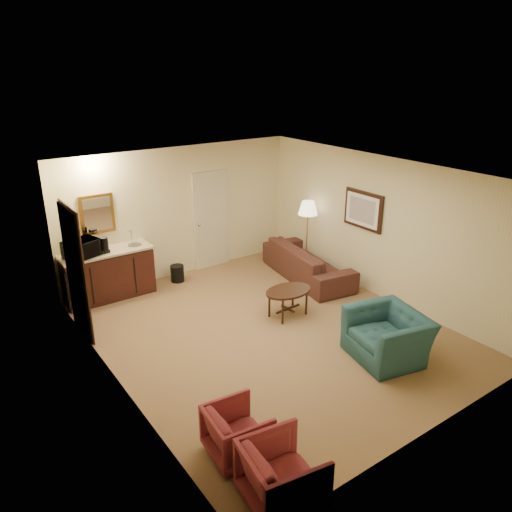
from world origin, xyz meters
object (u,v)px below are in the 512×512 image
at_px(rose_chair_near, 238,430).
at_px(floor_lamp, 307,236).
at_px(microwave, 81,247).
at_px(coffee_table, 288,303).
at_px(sofa, 308,257).
at_px(teal_armchair, 388,328).
at_px(wetbar_cabinet, 109,274).
at_px(waste_bin, 177,273).
at_px(rose_chair_far, 282,473).
at_px(coffee_maker, 104,245).

bearing_deg(rose_chair_near, floor_lamp, -42.50).
bearing_deg(microwave, coffee_table, -59.92).
distance_m(sofa, teal_armchair, 3.07).
relative_size(sofa, microwave, 4.00).
height_order(wetbar_cabinet, sofa, wetbar_cabinet).
bearing_deg(rose_chair_near, wetbar_cabinet, 2.88).
bearing_deg(wetbar_cabinet, waste_bin, -2.97).
relative_size(wetbar_cabinet, rose_chair_far, 2.20).
xyz_separation_m(rose_chair_far, microwave, (-0.19, 5.45, 0.74)).
height_order(sofa, coffee_maker, coffee_maker).
relative_size(coffee_table, waste_bin, 2.55).
distance_m(sofa, rose_chair_far, 5.62).
height_order(waste_bin, microwave, microwave).
xyz_separation_m(rose_chair_far, floor_lamp, (4.10, 4.44, 0.37)).
bearing_deg(rose_chair_far, microwave, 10.87).
relative_size(teal_armchair, rose_chair_far, 1.47).
height_order(rose_chair_near, waste_bin, rose_chair_near).
distance_m(wetbar_cabinet, waste_bin, 1.38).
height_order(coffee_table, microwave, microwave).
bearing_deg(teal_armchair, microwave, -131.83).
xyz_separation_m(coffee_table, coffee_maker, (-2.29, 2.40, 0.82)).
distance_m(wetbar_cabinet, sofa, 3.87).
distance_m(rose_chair_near, floor_lamp, 5.50).
relative_size(wetbar_cabinet, coffee_table, 1.93).
relative_size(wetbar_cabinet, teal_armchair, 1.50).
height_order(sofa, floor_lamp, floor_lamp).
xyz_separation_m(sofa, rose_chair_near, (-3.85, -3.30, -0.12)).
height_order(rose_chair_near, floor_lamp, floor_lamp).
height_order(wetbar_cabinet, coffee_table, wetbar_cabinet).
xyz_separation_m(floor_lamp, waste_bin, (-2.50, 1.01, -0.58)).
height_order(wetbar_cabinet, teal_armchair, teal_armchair).
bearing_deg(floor_lamp, rose_chair_far, -132.73).
height_order(rose_chair_near, coffee_maker, coffee_maker).
xyz_separation_m(coffee_table, waste_bin, (-0.90, 2.41, -0.08)).
bearing_deg(sofa, rose_chair_far, 145.66).
relative_size(wetbar_cabinet, rose_chair_near, 2.50).
height_order(teal_armchair, waste_bin, teal_armchair).
height_order(wetbar_cabinet, rose_chair_near, wetbar_cabinet).
distance_m(wetbar_cabinet, floor_lamp, 4.01).
bearing_deg(waste_bin, coffee_table, -69.50).
xyz_separation_m(sofa, floor_lamp, (0.25, 0.34, 0.30)).
height_order(floor_lamp, microwave, floor_lamp).
relative_size(rose_chair_far, waste_bin, 2.23).
xyz_separation_m(rose_chair_far, waste_bin, (1.60, 5.45, -0.21)).
bearing_deg(coffee_table, sofa, 38.07).
bearing_deg(microwave, rose_chair_far, -106.07).
bearing_deg(wetbar_cabinet, microwave, -171.28).
bearing_deg(sofa, coffee_table, 136.93).
bearing_deg(waste_bin, floor_lamp, -22.01).
height_order(sofa, coffee_table, sofa).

